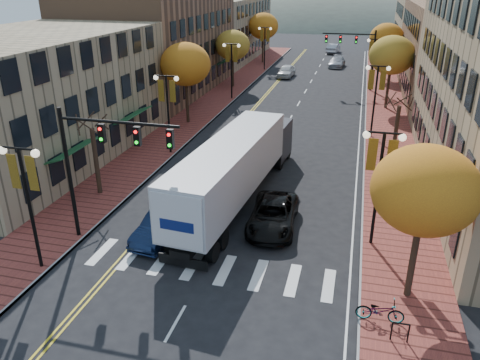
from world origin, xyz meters
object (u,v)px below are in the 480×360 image
Objects in this scene: semi_truck at (238,163)px; bicycle at (380,311)px; navy_sedan at (164,225)px; black_suv at (273,215)px.

semi_truck is 12.60m from bicycle.
navy_sedan is at bearing -111.67° from semi_truck.
bicycle is at bearing -44.05° from semi_truck.
black_suv reaches higher than bicycle.
semi_truck is at bearing 70.52° from navy_sedan.
semi_truck is at bearing 131.15° from black_suv.
semi_truck is 3.67× the size of navy_sedan.
navy_sedan is at bearing 68.04° from bicycle.
bicycle is (5.50, -6.64, -0.10)m from black_suv.
semi_truck is 6.13m from navy_sedan.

